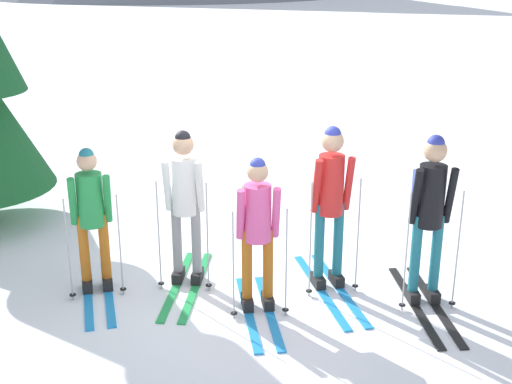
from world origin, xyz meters
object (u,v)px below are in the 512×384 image
skier_in_green (92,216)px  skier_in_white (185,201)px  skier_in_red (331,200)px  skier_in_black (430,209)px  skier_in_pink (257,226)px

skier_in_green → skier_in_white: bearing=8.9°
skier_in_green → skier_in_white: 1.01m
skier_in_red → skier_in_black: bearing=-20.2°
skier_in_white → skier_in_pink: skier_in_white is taller
skier_in_red → skier_in_black: size_ratio=1.00×
skier_in_red → skier_in_black: (0.98, -0.36, 0.02)m
skier_in_green → skier_in_pink: 1.83m
skier_in_white → skier_in_black: skier_in_black is taller
skier_in_white → skier_in_red: bearing=-5.4°
skier_in_white → skier_in_red: size_ratio=0.96×
skier_in_pink → skier_in_red: skier_in_red is taller
skier_in_green → skier_in_black: (3.56, -0.35, 0.17)m
skier_in_green → skier_in_black: 3.58m
skier_in_pink → skier_in_black: skier_in_black is taller
skier_in_pink → skier_in_red: bearing=29.7°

